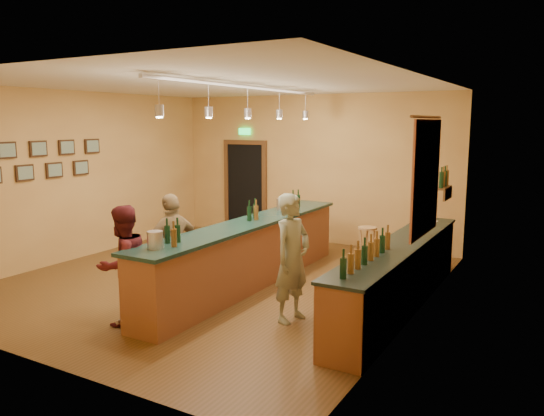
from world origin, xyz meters
The scene contains 17 objects.
floor centered at (0.00, 0.00, 0.00)m, with size 7.00×7.00×0.00m, color #523817.
ceiling centered at (0.00, 0.00, 3.20)m, with size 6.50×7.00×0.02m, color silver.
wall_back centered at (0.00, 3.50, 1.60)m, with size 6.50×0.02×3.20m, color #B38143.
wall_front centered at (0.00, -3.50, 1.60)m, with size 6.50×0.02×3.20m, color #B38143.
wall_left centered at (-3.25, 0.00, 1.60)m, with size 0.02×7.00×3.20m, color #B38143.
wall_right centered at (3.25, 0.00, 1.60)m, with size 0.02×7.00×3.20m, color #B38143.
doorway centered at (-1.70, 3.47, 1.13)m, with size 1.15×0.09×2.48m.
tapestry centered at (3.23, 0.40, 1.85)m, with size 0.03×1.40×1.60m, color maroon.
bottle_shelf centered at (3.17, 1.90, 1.67)m, with size 0.17×0.55×0.54m.
picture_grid centered at (-3.21, -0.75, 1.95)m, with size 0.06×2.20×0.70m, color #382111, non-canonical shape.
back_counter centered at (2.97, 0.18, 0.49)m, with size 0.60×4.55×1.27m.
tasting_bar centered at (0.57, 0.00, 0.61)m, with size 0.73×5.10×1.38m.
pendant_track centered at (0.58, 0.00, 2.98)m, with size 0.11×4.60×0.50m.
bartender centered at (1.88, -0.99, 0.85)m, with size 0.62×0.41×1.70m, color gray.
customer_a centered at (0.03, -2.17, 0.78)m, with size 0.76×0.59×1.56m, color #59191E.
customer_b centered at (0.03, -1.18, 0.80)m, with size 0.94×0.39×1.60m, color #997A51.
bar_stool centered at (1.78, 2.20, 0.56)m, with size 0.34×0.34×0.70m.
Camera 1 is at (5.00, -6.98, 2.61)m, focal length 35.00 mm.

